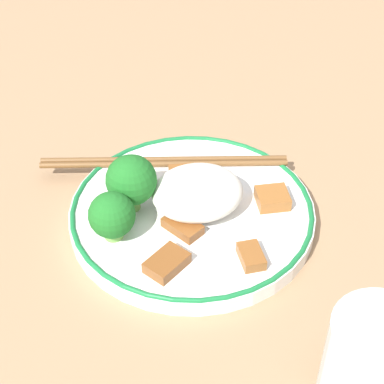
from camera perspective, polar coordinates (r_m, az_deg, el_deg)
The scene contains 12 objects.
ground_plane at distance 0.61m, azimuth 0.00°, elevation -2.53°, with size 3.00×3.00×0.00m, color #9E7A56.
plate at distance 0.60m, azimuth 0.00°, elevation -1.87°, with size 0.23×0.23×0.02m.
rice_mound at distance 0.59m, azimuth 0.51°, elevation -0.08°, with size 0.08×0.07×0.04m.
broccoli_back_left at distance 0.58m, azimuth -5.42°, elevation 1.02°, with size 0.05×0.05×0.06m.
broccoli_back_center at distance 0.56m, azimuth -7.14°, elevation -2.10°, with size 0.04×0.04×0.05m.
meat_near_front at distance 0.62m, azimuth -1.12°, elevation 1.13°, with size 0.03×0.04×0.01m.
meat_near_left at distance 0.54m, azimuth -2.25°, elevation -6.33°, with size 0.04×0.04×0.01m.
meat_near_right at distance 0.55m, azimuth 5.28°, elevation -5.70°, with size 0.02×0.03×0.01m.
meat_near_back at distance 0.60m, azimuth 7.16°, elevation -0.55°, with size 0.03×0.03×0.01m.
meat_on_rice_edge at distance 0.57m, azimuth -0.85°, elevation -3.07°, with size 0.04×0.04×0.01m.
chopsticks at distance 0.65m, azimuth -2.52°, elevation 2.70°, with size 0.25×0.07×0.01m.
drinking_glass at distance 0.47m, azimuth 15.78°, elevation -14.77°, with size 0.07×0.07×0.09m.
Camera 1 is at (0.11, 0.43, 0.42)m, focal length 60.00 mm.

